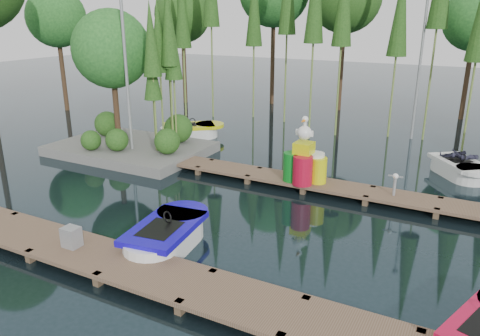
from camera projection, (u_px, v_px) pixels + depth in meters
The scene contains 14 objects.
ground_plane at pixel (218, 204), 14.45m from camera, with size 90.00×90.00×0.00m, color #1A2A30.
near_dock at pixel (117, 262), 10.60m from camera, with size 18.00×1.50×0.50m.
far_dock at pixel (280, 178), 16.02m from camera, with size 15.00×1.20×0.50m.
island at pixel (125, 75), 19.00m from camera, with size 6.20×4.20×6.75m.
tree_screen at pixel (292, 1), 22.29m from camera, with size 34.42×18.53×10.31m.
lamp_island at pixel (125, 50), 17.64m from camera, with size 0.30×0.30×7.25m.
lamp_rear at pixel (422, 45), 20.53m from camera, with size 0.30×0.30×7.25m.
boat_blue at pixel (166, 236), 11.71m from camera, with size 1.74×3.15×1.01m.
boat_yellow_far at pixel (190, 131), 21.99m from camera, with size 3.16×2.94×1.50m.
boat_white_far at pixel (460, 168), 16.79m from camera, with size 2.65×2.94×1.30m.
utility_cabinet at pixel (71, 237), 11.13m from camera, with size 0.40×0.34×0.49m, color gray.
yellow_barrel at pixel (318, 170), 15.27m from camera, with size 0.56×0.56×0.85m, color #CFD40B.
drum_cluster at pixel (303, 163), 15.27m from camera, with size 1.27×1.17×2.19m.
seagull_post at pixel (395, 181), 14.17m from camera, with size 0.44×0.24×0.70m.
Camera 1 is at (6.86, -11.47, 5.63)m, focal length 35.00 mm.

